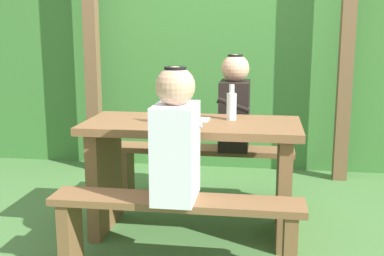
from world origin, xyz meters
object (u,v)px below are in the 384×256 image
at_px(picnic_table, 192,159).
at_px(bottle_left, 165,109).
at_px(person_black_coat, 235,106).
at_px(drinking_glass, 179,116).
at_px(cell_phone, 204,120).
at_px(bench_far, 203,163).
at_px(bench_near, 176,220).
at_px(bottle_right, 232,105).
at_px(person_white_shirt, 175,139).

distance_m(picnic_table, bottle_left, 0.38).
xyz_separation_m(person_black_coat, drinking_glass, (-0.32, -0.65, 0.03)).
xyz_separation_m(bottle_left, cell_phone, (0.23, 0.14, -0.09)).
bearing_deg(bench_far, bench_near, -90.00).
bearing_deg(bench_near, bottle_right, 70.65).
height_order(person_white_shirt, cell_phone, person_white_shirt).
xyz_separation_m(drinking_glass, bottle_right, (0.32, 0.17, 0.05)).
relative_size(person_black_coat, bottle_right, 3.06).
relative_size(picnic_table, bench_near, 1.00).
distance_m(bench_far, person_white_shirt, 1.27).
bearing_deg(bottle_left, person_white_shirt, -72.85).
bearing_deg(bench_far, cell_phone, -82.67).
bearing_deg(drinking_glass, person_black_coat, 64.12).
height_order(bench_near, bottle_right, bottle_right).
bearing_deg(picnic_table, person_black_coat, 67.97).
distance_m(picnic_table, drinking_glass, 0.31).
xyz_separation_m(person_black_coat, cell_phone, (-0.17, -0.54, -0.01)).
height_order(picnic_table, bench_near, picnic_table).
bearing_deg(person_black_coat, bench_far, 179.21).
relative_size(bench_near, cell_phone, 10.00).
bearing_deg(picnic_table, person_white_shirt, -90.33).
bearing_deg(drinking_glass, person_white_shirt, -82.12).
bearing_deg(cell_phone, drinking_glass, -140.79).
relative_size(person_white_shirt, bottle_left, 3.11).
bearing_deg(person_white_shirt, bottle_right, 70.31).
bearing_deg(person_white_shirt, picnic_table, 89.67).
distance_m(person_white_shirt, bottle_left, 0.54).
height_order(bench_far, bottle_right, bottle_right).
height_order(bench_near, drinking_glass, drinking_glass).
distance_m(drinking_glass, bottle_left, 0.10).
relative_size(person_white_shirt, drinking_glass, 7.58).
bearing_deg(drinking_glass, bench_far, 83.31).
relative_size(picnic_table, drinking_glass, 14.74).
xyz_separation_m(person_white_shirt, drinking_glass, (-0.07, 0.53, 0.03)).
xyz_separation_m(picnic_table, cell_phone, (0.07, 0.06, 0.25)).
xyz_separation_m(picnic_table, drinking_glass, (-0.08, -0.06, 0.29)).
bearing_deg(bench_far, drinking_glass, -96.69).
xyz_separation_m(person_black_coat, bottle_left, (-0.40, -0.67, 0.07)).
xyz_separation_m(picnic_table, bench_far, (0.00, 0.59, -0.19)).
distance_m(person_black_coat, bottle_right, 0.49).
distance_m(person_black_coat, bottle_left, 0.79).
bearing_deg(bottle_right, person_black_coat, 91.03).
bearing_deg(bottle_right, bench_far, 117.15).
bearing_deg(bench_near, bottle_left, 107.39).
distance_m(bench_far, drinking_glass, 0.82).
height_order(picnic_table, bottle_left, bottle_left).
distance_m(bench_near, person_white_shirt, 0.46).
relative_size(person_white_shirt, bottle_right, 3.06).
bearing_deg(bottle_left, bench_far, 76.61).
distance_m(drinking_glass, cell_phone, 0.19).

